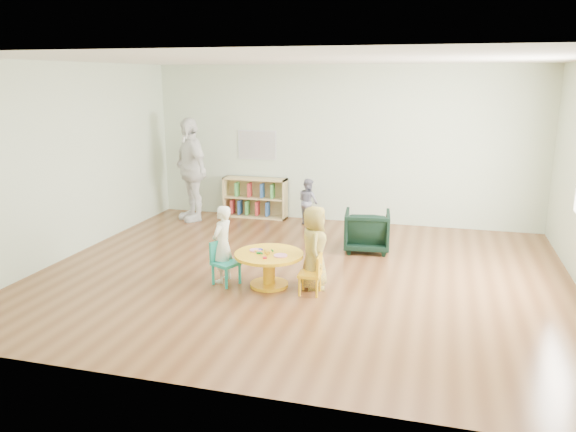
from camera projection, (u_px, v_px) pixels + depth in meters
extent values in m
plane|color=brown|center=(301.00, 274.00, 7.58)|extent=(7.00, 7.00, 0.00)
cube|color=silver|center=(302.00, 63.00, 6.91)|extent=(7.00, 6.00, 0.10)
cube|color=beige|center=(342.00, 145.00, 10.04)|extent=(7.00, 0.10, 2.80)
cube|color=beige|center=(210.00, 232.00, 4.43)|extent=(7.00, 0.10, 2.80)
cube|color=beige|center=(68.00, 161.00, 8.14)|extent=(0.10, 6.00, 2.80)
cylinder|color=yellow|center=(269.00, 271.00, 7.10)|extent=(0.15, 0.15, 0.40)
cylinder|color=yellow|center=(269.00, 284.00, 7.15)|extent=(0.48, 0.48, 0.04)
cylinder|color=yellow|center=(269.00, 255.00, 7.05)|extent=(0.87, 0.87, 0.04)
cylinder|color=pink|center=(255.00, 250.00, 7.14)|extent=(0.15, 0.15, 0.02)
cylinder|color=pink|center=(280.00, 256.00, 6.93)|extent=(0.17, 0.17, 0.02)
cylinder|color=yellow|center=(267.00, 252.00, 7.03)|extent=(0.11, 0.12, 0.04)
cylinder|color=#167C25|center=(261.00, 253.00, 6.97)|extent=(0.05, 0.05, 0.02)
cylinder|color=#167C25|center=(272.00, 251.00, 7.08)|extent=(0.05, 0.05, 0.02)
cube|color=red|center=(265.00, 258.00, 6.84)|extent=(0.06, 0.06, 0.02)
cube|color=#FF9C15|center=(256.00, 251.00, 7.09)|extent=(0.05, 0.05, 0.02)
cube|color=#1828B7|center=(260.00, 250.00, 7.16)|extent=(0.07, 0.07, 0.02)
cube|color=#167C25|center=(258.00, 253.00, 7.03)|extent=(0.06, 0.06, 0.02)
cube|color=teal|center=(226.00, 263.00, 7.15)|extent=(0.40, 0.40, 0.04)
cube|color=teal|center=(219.00, 250.00, 7.19)|extent=(0.15, 0.29, 0.26)
cylinder|color=teal|center=(227.00, 270.00, 7.35)|extent=(0.04, 0.04, 0.26)
cylinder|color=teal|center=(213.00, 275.00, 7.17)|extent=(0.04, 0.04, 0.26)
cylinder|color=teal|center=(240.00, 274.00, 7.20)|extent=(0.04, 0.04, 0.26)
cylinder|color=teal|center=(226.00, 279.00, 7.02)|extent=(0.04, 0.04, 0.26)
cube|color=yellow|center=(310.00, 274.00, 6.84)|extent=(0.27, 0.27, 0.04)
cube|color=yellow|center=(319.00, 265.00, 6.78)|extent=(0.04, 0.27, 0.23)
cylinder|color=yellow|center=(317.00, 288.00, 6.74)|extent=(0.03, 0.03, 0.23)
cylinder|color=yellow|center=(320.00, 282.00, 6.94)|extent=(0.03, 0.03, 0.23)
cylinder|color=yellow|center=(300.00, 287.00, 6.79)|extent=(0.03, 0.03, 0.23)
cylinder|color=yellow|center=(303.00, 281.00, 6.99)|extent=(0.03, 0.03, 0.23)
cube|color=tan|center=(226.00, 196.00, 10.69)|extent=(0.03, 0.30, 0.75)
cube|color=tan|center=(285.00, 199.00, 10.39)|extent=(0.03, 0.30, 0.75)
cube|color=tan|center=(256.00, 216.00, 10.63)|extent=(1.20, 0.30, 0.03)
cube|color=tan|center=(255.00, 179.00, 10.46)|extent=(1.20, 0.30, 0.03)
cube|color=tan|center=(255.00, 198.00, 10.54)|extent=(1.14, 0.28, 0.03)
cube|color=tan|center=(258.00, 196.00, 10.67)|extent=(1.20, 0.02, 0.75)
cube|color=#BA3132|center=(233.00, 207.00, 10.69)|extent=(0.04, 0.18, 0.26)
cube|color=#2C559B|center=(240.00, 207.00, 10.65)|extent=(0.04, 0.18, 0.26)
cube|color=#4CA44E|center=(248.00, 208.00, 10.61)|extent=(0.04, 0.18, 0.26)
cube|color=#BA3132|center=(258.00, 208.00, 10.56)|extent=(0.04, 0.18, 0.26)
cube|color=#2C559B|center=(268.00, 209.00, 10.51)|extent=(0.04, 0.18, 0.26)
cube|color=#4CA44E|center=(237.00, 189.00, 10.58)|extent=(0.04, 0.18, 0.26)
cube|color=#BA3132|center=(250.00, 190.00, 10.51)|extent=(0.04, 0.18, 0.26)
cube|color=#2C559B|center=(262.00, 190.00, 10.45)|extent=(0.04, 0.18, 0.26)
cube|color=#4CA44E|center=(273.00, 191.00, 10.40)|extent=(0.04, 0.18, 0.26)
cube|color=silver|center=(257.00, 145.00, 10.45)|extent=(0.74, 0.01, 0.54)
cube|color=#F86334|center=(257.00, 145.00, 10.45)|extent=(0.70, 0.00, 0.50)
imported|color=black|center=(367.00, 231.00, 8.53)|extent=(0.74, 0.76, 0.62)
imported|color=white|center=(222.00, 244.00, 7.20)|extent=(0.30, 0.40, 1.00)
imported|color=yellow|center=(314.00, 247.00, 6.97)|extent=(0.44, 0.58, 1.05)
imported|color=#1B1A42|center=(308.00, 201.00, 10.04)|extent=(0.51, 0.50, 0.83)
imported|color=white|center=(191.00, 169.00, 10.22)|extent=(1.13, 1.07, 1.88)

